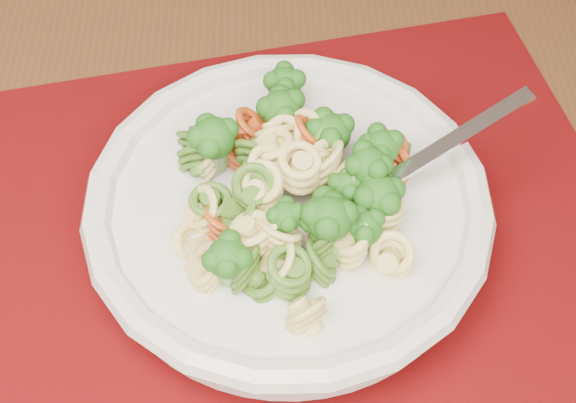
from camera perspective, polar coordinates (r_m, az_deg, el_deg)
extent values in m
cube|color=#4D2815|center=(0.61, -7.54, -0.02)|extent=(1.53, 1.10, 0.04)
cube|color=#550603|center=(0.55, -1.14, -3.38)|extent=(0.52, 0.41, 0.00)
cylinder|color=beige|center=(0.56, 0.00, -2.15)|extent=(0.12, 0.12, 0.01)
cylinder|color=beige|center=(0.54, 0.00, -0.96)|extent=(0.25, 0.25, 0.03)
torus|color=beige|center=(0.53, 0.00, 0.03)|extent=(0.27, 0.27, 0.02)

